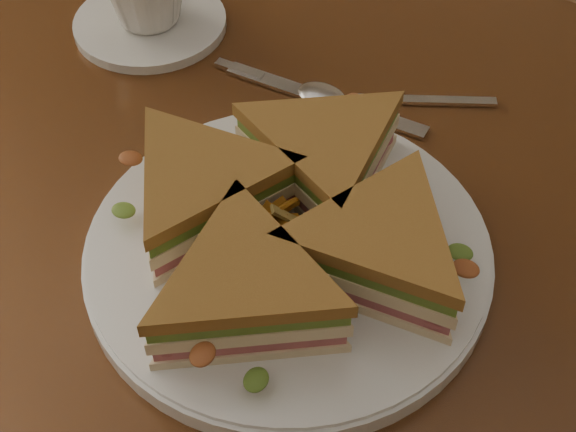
{
  "coord_description": "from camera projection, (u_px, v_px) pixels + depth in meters",
  "views": [
    {
      "loc": [
        0.26,
        -0.37,
        1.23
      ],
      "look_at": [
        0.05,
        -0.05,
        0.8
      ],
      "focal_mm": 50.0,
      "sensor_mm": 36.0,
      "label": 1
    }
  ],
  "objects": [
    {
      "name": "table",
      "position": [
        274.0,
        264.0,
        0.74
      ],
      "size": [
        1.2,
        0.8,
        0.75
      ],
      "color": "#391D0D",
      "rests_on": "ground"
    },
    {
      "name": "plate",
      "position": [
        288.0,
        252.0,
        0.61
      ],
      "size": [
        0.31,
        0.31,
        0.02
      ],
      "primitive_type": "cylinder",
      "color": "white",
      "rests_on": "table"
    },
    {
      "name": "sandwich_wedges",
      "position": [
        288.0,
        221.0,
        0.58
      ],
      "size": [
        0.32,
        0.32,
        0.06
      ],
      "color": "#FDE8BB",
      "rests_on": "plate"
    },
    {
      "name": "crisps_mound",
      "position": [
        288.0,
        224.0,
        0.59
      ],
      "size": [
        0.09,
        0.09,
        0.05
      ],
      "primitive_type": null,
      "color": "#B16616",
      "rests_on": "plate"
    },
    {
      "name": "spoon",
      "position": [
        347.0,
        97.0,
        0.74
      ],
      "size": [
        0.16,
        0.1,
        0.01
      ],
      "rotation": [
        0.0,
        0.0,
        0.54
      ],
      "color": "silver",
      "rests_on": "table"
    },
    {
      "name": "knife",
      "position": [
        310.0,
        95.0,
        0.74
      ],
      "size": [
        0.22,
        0.04,
        0.0
      ],
      "rotation": [
        0.0,
        0.0,
        0.1
      ],
      "color": "silver",
      "rests_on": "table"
    },
    {
      "name": "saucer",
      "position": [
        150.0,
        23.0,
        0.81
      ],
      "size": [
        0.15,
        0.15,
        0.01
      ],
      "primitive_type": "cylinder",
      "color": "white",
      "rests_on": "table"
    }
  ]
}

